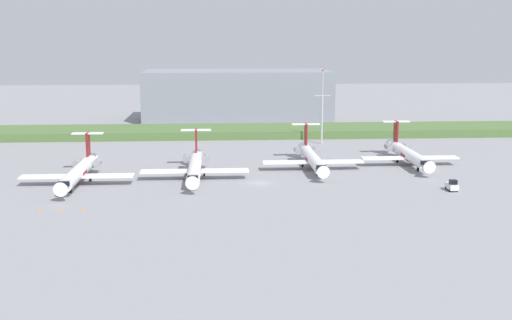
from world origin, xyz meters
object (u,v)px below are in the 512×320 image
object	(u,v)px
antenna_mast	(322,113)
baggage_tug	(452,186)
regional_jet_second	(195,166)
regional_jet_third	(312,158)
safety_cone_front_marker	(38,210)
regional_jet_fourth	(408,154)
regional_jet_nearest	(79,171)
safety_cone_rear_marker	(82,209)
safety_cone_mid_marker	(59,209)

from	to	relation	value
antenna_mast	baggage_tug	size ratio (longest dim) A/B	6.53
regional_jet_second	regional_jet_third	distance (m)	27.67
safety_cone_front_marker	regional_jet_fourth	bearing A→B (deg)	25.58
regional_jet_second	regional_jet_fourth	size ratio (longest dim) A/B	1.00
regional_jet_second	baggage_tug	bearing A→B (deg)	-16.27
regional_jet_nearest	regional_jet_fourth	distance (m)	75.07
regional_jet_fourth	antenna_mast	bearing A→B (deg)	117.47
regional_jet_nearest	regional_jet_fourth	size ratio (longest dim) A/B	1.00
regional_jet_second	safety_cone_rear_marker	xyz separation A→B (m)	(-18.70, -25.07, -2.26)
regional_jet_nearest	baggage_tug	distance (m)	75.22
regional_jet_nearest	regional_jet_second	distance (m)	23.98
safety_cone_front_marker	safety_cone_mid_marker	bearing A→B (deg)	0.82
regional_jet_nearest	safety_cone_mid_marker	bearing A→B (deg)	-87.49
regional_jet_second	safety_cone_rear_marker	world-z (taller)	regional_jet_second
regional_jet_third	safety_cone_rear_marker	world-z (taller)	regional_jet_third
regional_jet_nearest	regional_jet_fourth	xyz separation A→B (m)	(73.51, 15.25, 0.00)
safety_cone_rear_marker	regional_jet_nearest	bearing A→B (deg)	103.14
safety_cone_front_marker	safety_cone_rear_marker	bearing A→B (deg)	-2.11
baggage_tug	safety_cone_front_marker	size ratio (longest dim) A/B	5.82
regional_jet_third	safety_cone_rear_marker	size ratio (longest dim) A/B	56.36
safety_cone_mid_marker	safety_cone_rear_marker	size ratio (longest dim) A/B	1.00
antenna_mast	safety_cone_rear_marker	bearing A→B (deg)	-128.51
regional_jet_nearest	baggage_tug	bearing A→B (deg)	-8.53
regional_jet_second	safety_cone_front_marker	xyz separation A→B (m)	(-26.26, -24.79, -2.26)
regional_jet_nearest	regional_jet_fourth	world-z (taller)	same
regional_jet_second	baggage_tug	size ratio (longest dim) A/B	9.69
regional_jet_second	safety_cone_rear_marker	distance (m)	31.35
regional_jet_nearest	safety_cone_front_marker	world-z (taller)	regional_jet_nearest
regional_jet_fourth	baggage_tug	distance (m)	26.47
regional_jet_third	safety_cone_rear_marker	xyz separation A→B (m)	(-45.14, -33.22, -2.26)
regional_jet_fourth	regional_jet_second	bearing A→B (deg)	-166.87
antenna_mast	safety_cone_front_marker	xyz separation A→B (m)	(-60.53, -66.29, -8.44)
regional_jet_third	safety_cone_mid_marker	bearing A→B (deg)	-146.24
regional_jet_fourth	safety_cone_front_marker	world-z (taller)	regional_jet_fourth
regional_jet_nearest	safety_cone_mid_marker	xyz separation A→B (m)	(0.92, -21.11, -2.26)
regional_jet_fourth	safety_cone_mid_marker	world-z (taller)	regional_jet_fourth
regional_jet_third	regional_jet_fourth	distance (m)	23.62
regional_jet_fourth	safety_cone_rear_marker	size ratio (longest dim) A/B	56.36
baggage_tug	safety_cone_mid_marker	world-z (taller)	baggage_tug
regional_jet_nearest	regional_jet_second	world-z (taller)	same
baggage_tug	safety_cone_rear_marker	xyz separation A→B (m)	(-69.37, -10.28, -0.73)
regional_jet_nearest	safety_cone_front_marker	size ratio (longest dim) A/B	56.36
regional_jet_fourth	safety_cone_front_marker	xyz separation A→B (m)	(-76.07, -36.41, -2.26)
antenna_mast	regional_jet_third	bearing A→B (deg)	-103.21
baggage_tug	antenna_mast	bearing A→B (deg)	106.24
regional_jet_second	safety_cone_mid_marker	bearing A→B (deg)	-132.64
regional_jet_nearest	antenna_mast	world-z (taller)	antenna_mast
antenna_mast	safety_cone_rear_marker	xyz separation A→B (m)	(-52.97, -66.57, -8.44)
regional_jet_fourth	antenna_mast	size ratio (longest dim) A/B	1.48
regional_jet_nearest	safety_cone_rear_marker	world-z (taller)	regional_jet_nearest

